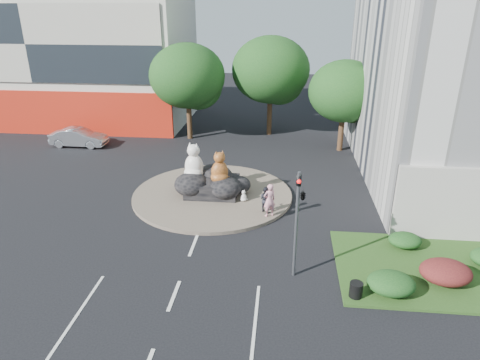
{
  "coord_description": "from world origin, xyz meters",
  "views": [
    {
      "loc": [
        4.26,
        -14.28,
        11.4
      ],
      "look_at": [
        1.95,
        8.02,
        2.0
      ],
      "focal_mm": 32.0,
      "sensor_mm": 36.0,
      "label": 1
    }
  ],
  "objects_px": {
    "kitten_white": "(243,195)",
    "pedestrian_pink": "(269,200)",
    "cat_white": "(194,160)",
    "litter_bin": "(356,290)",
    "kitten_calico": "(190,192)",
    "pedestrian_dark": "(266,199)",
    "parked_car": "(79,137)",
    "cat_tabby": "(220,166)"
  },
  "relations": [
    {
      "from": "cat_white",
      "to": "litter_bin",
      "type": "distance_m",
      "value": 13.15
    },
    {
      "from": "kitten_calico",
      "to": "parked_car",
      "type": "distance_m",
      "value": 15.11
    },
    {
      "from": "kitten_white",
      "to": "pedestrian_pink",
      "type": "bearing_deg",
      "value": -89.43
    },
    {
      "from": "kitten_white",
      "to": "litter_bin",
      "type": "distance_m",
      "value": 10.09
    },
    {
      "from": "parked_car",
      "to": "litter_bin",
      "type": "relative_size",
      "value": 7.22
    },
    {
      "from": "kitten_white",
      "to": "pedestrian_dark",
      "type": "xyz_separation_m",
      "value": [
        1.39,
        -1.29,
        0.4
      ]
    },
    {
      "from": "kitten_calico",
      "to": "kitten_white",
      "type": "xyz_separation_m",
      "value": [
        3.28,
        -0.09,
        -0.05
      ]
    },
    {
      "from": "cat_white",
      "to": "pedestrian_pink",
      "type": "distance_m",
      "value": 5.82
    },
    {
      "from": "cat_white",
      "to": "kitten_white",
      "type": "distance_m",
      "value": 3.84
    },
    {
      "from": "cat_white",
      "to": "pedestrian_pink",
      "type": "xyz_separation_m",
      "value": [
        4.85,
        -3.03,
        -1.07
      ]
    },
    {
      "from": "cat_tabby",
      "to": "litter_bin",
      "type": "height_order",
      "value": "cat_tabby"
    },
    {
      "from": "pedestrian_pink",
      "to": "cat_white",
      "type": "bearing_deg",
      "value": -60.36
    },
    {
      "from": "cat_tabby",
      "to": "pedestrian_pink",
      "type": "height_order",
      "value": "cat_tabby"
    },
    {
      "from": "cat_white",
      "to": "pedestrian_dark",
      "type": "relative_size",
      "value": 1.5
    },
    {
      "from": "cat_tabby",
      "to": "kitten_white",
      "type": "relative_size",
      "value": 2.81
    },
    {
      "from": "kitten_white",
      "to": "parked_car",
      "type": "distance_m",
      "value": 17.81
    },
    {
      "from": "pedestrian_dark",
      "to": "parked_car",
      "type": "xyz_separation_m",
      "value": [
        -16.32,
        11.01,
        -0.19
      ]
    },
    {
      "from": "pedestrian_pink",
      "to": "cat_tabby",
      "type": "bearing_deg",
      "value": -66.83
    },
    {
      "from": "cat_tabby",
      "to": "cat_white",
      "type": "bearing_deg",
      "value": 138.67
    },
    {
      "from": "pedestrian_pink",
      "to": "pedestrian_dark",
      "type": "distance_m",
      "value": 0.61
    },
    {
      "from": "cat_white",
      "to": "pedestrian_pink",
      "type": "height_order",
      "value": "cat_white"
    },
    {
      "from": "cat_white",
      "to": "kitten_white",
      "type": "relative_size",
      "value": 3.2
    },
    {
      "from": "kitten_calico",
      "to": "kitten_white",
      "type": "height_order",
      "value": "kitten_calico"
    },
    {
      "from": "pedestrian_pink",
      "to": "parked_car",
      "type": "relative_size",
      "value": 0.41
    },
    {
      "from": "pedestrian_pink",
      "to": "pedestrian_dark",
      "type": "height_order",
      "value": "pedestrian_pink"
    },
    {
      "from": "litter_bin",
      "to": "cat_white",
      "type": "bearing_deg",
      "value": 131.88
    },
    {
      "from": "kitten_white",
      "to": "litter_bin",
      "type": "bearing_deg",
      "value": -98.45
    },
    {
      "from": "cat_tabby",
      "to": "litter_bin",
      "type": "distance_m",
      "value": 11.66
    },
    {
      "from": "kitten_calico",
      "to": "pedestrian_pink",
      "type": "bearing_deg",
      "value": -4.33
    },
    {
      "from": "litter_bin",
      "to": "pedestrian_pink",
      "type": "bearing_deg",
      "value": 119.95
    },
    {
      "from": "pedestrian_pink",
      "to": "litter_bin",
      "type": "bearing_deg",
      "value": 91.57
    },
    {
      "from": "pedestrian_pink",
      "to": "litter_bin",
      "type": "relative_size",
      "value": 2.99
    },
    {
      "from": "pedestrian_dark",
      "to": "litter_bin",
      "type": "height_order",
      "value": "pedestrian_dark"
    },
    {
      "from": "kitten_calico",
      "to": "litter_bin",
      "type": "relative_size",
      "value": 1.25
    },
    {
      "from": "kitten_white",
      "to": "cat_white",
      "type": "bearing_deg",
      "value": 118.13
    },
    {
      "from": "kitten_white",
      "to": "pedestrian_dark",
      "type": "bearing_deg",
      "value": -84.07
    },
    {
      "from": "kitten_calico",
      "to": "litter_bin",
      "type": "xyz_separation_m",
      "value": [
        8.75,
        -8.57,
        -0.16
      ]
    },
    {
      "from": "kitten_calico",
      "to": "pedestrian_pink",
      "type": "relative_size",
      "value": 0.42
    },
    {
      "from": "pedestrian_dark",
      "to": "parked_car",
      "type": "distance_m",
      "value": 19.68
    },
    {
      "from": "kitten_calico",
      "to": "parked_car",
      "type": "relative_size",
      "value": 0.17
    },
    {
      "from": "pedestrian_pink",
      "to": "parked_car",
      "type": "distance_m",
      "value": 20.18
    },
    {
      "from": "cat_tabby",
      "to": "kitten_white",
      "type": "bearing_deg",
      "value": -48.47
    }
  ]
}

